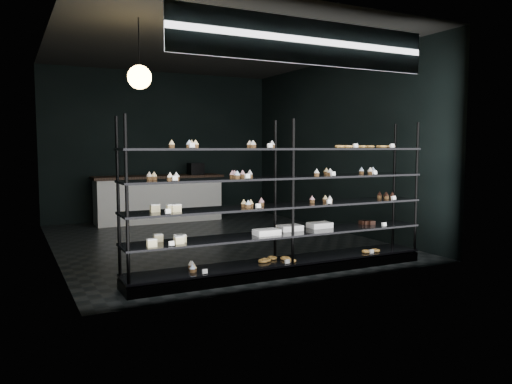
# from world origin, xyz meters

# --- Properties ---
(room) EXTENTS (5.01, 6.01, 3.20)m
(room) POSITION_xyz_m (0.00, 0.00, 1.60)
(room) COLOR black
(room) RESTS_ON ground
(display_shelf) EXTENTS (4.00, 0.50, 1.91)m
(display_shelf) POSITION_xyz_m (-0.04, -2.45, 0.63)
(display_shelf) COLOR black
(display_shelf) RESTS_ON room
(signage) EXTENTS (3.30, 0.05, 0.50)m
(signage) POSITION_xyz_m (0.00, -2.93, 2.75)
(signage) COLOR #0D1444
(signage) RESTS_ON room
(pendant_lamp) EXTENTS (0.30, 0.30, 0.88)m
(pendant_lamp) POSITION_xyz_m (-1.53, -1.43, 2.45)
(pendant_lamp) COLOR black
(pendant_lamp) RESTS_ON room
(service_counter) EXTENTS (2.71, 0.65, 1.23)m
(service_counter) POSITION_xyz_m (-0.20, 2.50, 0.50)
(service_counter) COLOR silver
(service_counter) RESTS_ON room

